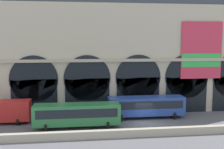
% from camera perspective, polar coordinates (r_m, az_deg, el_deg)
% --- Properties ---
extents(ground_plane, '(200.00, 200.00, 0.00)m').
position_cam_1_polar(ground_plane, '(38.35, 6.99, -9.95)').
color(ground_plane, slate).
extents(quay_parapet_wall, '(90.00, 0.70, 0.93)m').
position_cam_1_polar(quay_parapet_wall, '(33.55, 9.18, -11.64)').
color(quay_parapet_wall, '#B2A891').
rests_on(quay_parapet_wall, ground).
extents(station_building, '(47.72, 5.54, 20.13)m').
position_cam_1_polar(station_building, '(44.09, 4.80, 5.21)').
color(station_building, beige).
rests_on(station_building, ground).
extents(box_truck_west, '(7.50, 2.91, 3.12)m').
position_cam_1_polar(box_truck_west, '(40.26, -21.69, -7.07)').
color(box_truck_west, '#28479E').
rests_on(box_truck_west, ground).
extents(bus_midwest, '(11.00, 3.25, 3.10)m').
position_cam_1_polar(bus_midwest, '(35.95, -7.24, -8.15)').
color(bus_midwest, '#2D7A42').
rests_on(bus_midwest, ground).
extents(bus_center, '(11.00, 3.25, 3.10)m').
position_cam_1_polar(bus_center, '(40.41, 7.08, -6.46)').
color(bus_center, '#28479E').
rests_on(bus_center, ground).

